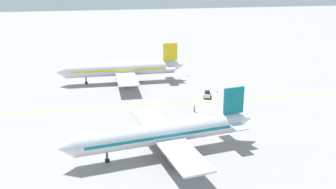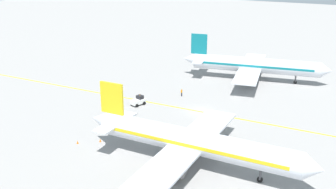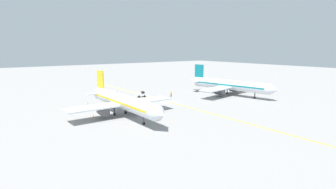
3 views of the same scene
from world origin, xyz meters
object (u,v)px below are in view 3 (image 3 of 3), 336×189
object	(u,v)px
baggage_tug_white	(142,94)
traffic_cone_mid_apron	(129,96)
airplane_adjacent_stand	(123,102)
traffic_cone_by_wingtip	(93,115)
traffic_cone_near_nose	(98,104)
airplane_at_gate	(229,85)
traffic_cone_far_edge	(88,103)
ground_crew_worker	(171,94)

from	to	relation	value
baggage_tug_white	traffic_cone_mid_apron	world-z (taller)	baggage_tug_white
airplane_adjacent_stand	traffic_cone_by_wingtip	bearing A→B (deg)	-31.73
airplane_adjacent_stand	traffic_cone_near_nose	bearing A→B (deg)	-89.39
baggage_tug_white	traffic_cone_by_wingtip	world-z (taller)	baggage_tug_white
airplane_at_gate	traffic_cone_by_wingtip	distance (m)	51.08
traffic_cone_by_wingtip	traffic_cone_far_edge	xyz separation A→B (m)	(-3.90, -15.31, 0.00)
traffic_cone_near_nose	traffic_cone_far_edge	bearing A→B (deg)	-51.74
airplane_at_gate	baggage_tug_white	world-z (taller)	airplane_at_gate
traffic_cone_by_wingtip	airplane_adjacent_stand	bearing A→B (deg)	148.27
baggage_tug_white	traffic_cone_near_nose	xyz separation A→B (m)	(17.21, 3.43, -0.63)
airplane_at_gate	traffic_cone_mid_apron	world-z (taller)	airplane_at_gate
traffic_cone_far_edge	traffic_cone_near_nose	bearing A→B (deg)	128.26
airplane_at_gate	ground_crew_worker	world-z (taller)	airplane_at_gate
baggage_tug_white	traffic_cone_far_edge	bearing A→B (deg)	1.70
traffic_cone_mid_apron	traffic_cone_far_edge	bearing A→B (deg)	14.60
airplane_at_gate	traffic_cone_mid_apron	distance (m)	36.48
baggage_tug_white	ground_crew_worker	size ratio (longest dim) A/B	1.97
traffic_cone_mid_apron	airplane_adjacent_stand	bearing A→B (deg)	59.52
traffic_cone_mid_apron	ground_crew_worker	bearing A→B (deg)	143.13
traffic_cone_by_wingtip	traffic_cone_far_edge	bearing A→B (deg)	-104.29
airplane_at_gate	traffic_cone_far_edge	xyz separation A→B (m)	(47.06, -14.98, -3.43)
airplane_at_gate	traffic_cone_by_wingtip	size ratio (longest dim) A/B	64.35
airplane_adjacent_stand	ground_crew_worker	size ratio (longest dim) A/B	21.10
ground_crew_worker	traffic_cone_mid_apron	xyz separation A→B (m)	(12.13, -9.10, -0.63)
baggage_tug_white	traffic_cone_mid_apron	distance (m)	4.92
traffic_cone_by_wingtip	ground_crew_worker	bearing A→B (deg)	-162.06
airplane_adjacent_stand	traffic_cone_mid_apron	size ratio (longest dim) A/B	64.45
traffic_cone_mid_apron	traffic_cone_far_edge	distance (m)	16.77
traffic_cone_far_edge	baggage_tug_white	bearing A→B (deg)	-178.30
traffic_cone_near_nose	airplane_at_gate	bearing A→B (deg)	164.86
baggage_tug_white	ground_crew_worker	distance (m)	10.43
airplane_at_gate	baggage_tug_white	distance (m)	31.80
airplane_adjacent_stand	baggage_tug_white	bearing A→B (deg)	-130.71
airplane_adjacent_stand	traffic_cone_far_edge	xyz separation A→B (m)	(2.43, -19.22, -3.43)
airplane_at_gate	airplane_adjacent_stand	distance (m)	44.84
airplane_adjacent_stand	traffic_cone_far_edge	distance (m)	19.68
traffic_cone_far_edge	ground_crew_worker	bearing A→B (deg)	170.26
traffic_cone_near_nose	traffic_cone_by_wingtip	world-z (taller)	same
airplane_at_gate	traffic_cone_by_wingtip	bearing A→B (deg)	0.38
ground_crew_worker	traffic_cone_by_wingtip	world-z (taller)	ground_crew_worker
traffic_cone_far_edge	traffic_cone_mid_apron	bearing A→B (deg)	-165.40
airplane_at_gate	traffic_cone_near_nose	world-z (taller)	airplane_at_gate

